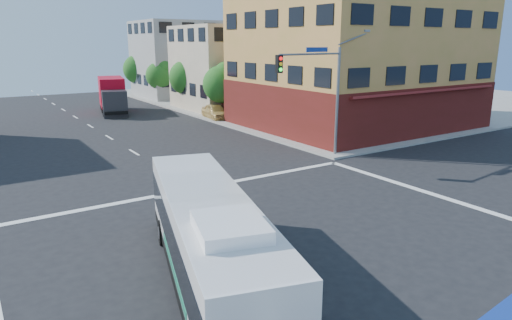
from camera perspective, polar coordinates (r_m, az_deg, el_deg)
ground at (r=16.14m, az=7.44°, el=-12.44°), size 120.00×120.00×0.00m
sidewalk_ne at (r=64.28m, az=11.15°, el=7.82°), size 50.00×50.00×0.15m
corner_building_ne at (r=41.60m, az=12.40°, el=12.27°), size 18.10×15.44×14.00m
building_east_near at (r=52.13m, az=-2.51°, el=11.46°), size 12.06×10.06×9.00m
building_east_far at (r=64.54m, az=-9.00°, el=12.33°), size 12.06×10.06×10.00m
signal_mast_ne at (r=28.47m, az=7.92°, el=9.74°), size 7.91×1.13×8.07m
street_tree_a at (r=44.43m, az=-4.18°, el=9.71°), size 3.60×3.60×5.53m
street_tree_b at (r=51.55m, az=-8.57°, el=10.44°), size 3.80×3.80×5.79m
street_tree_c at (r=58.92m, az=-11.87°, el=10.50°), size 3.40×3.40×5.29m
street_tree_d at (r=66.40m, az=-14.47°, el=11.14°), size 4.00×4.00×6.03m
transit_bus at (r=13.95m, az=-5.88°, el=-9.77°), size 5.16×11.04×3.20m
box_truck at (r=50.76m, az=-17.50°, el=7.62°), size 4.00×8.40×3.64m
parked_car at (r=44.72m, az=-5.09°, el=6.04°), size 2.24×4.48×1.47m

